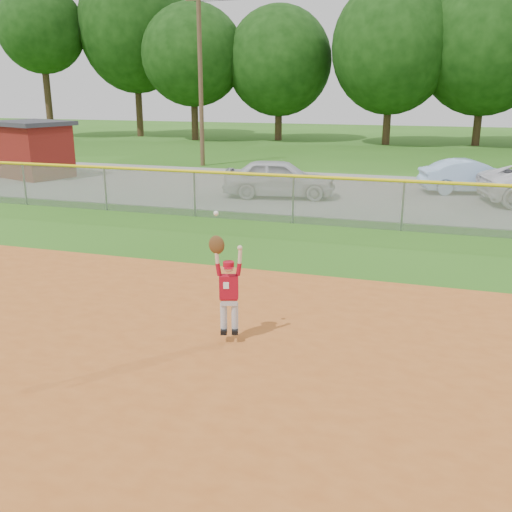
% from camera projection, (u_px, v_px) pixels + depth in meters
% --- Properties ---
extents(ground, '(120.00, 120.00, 0.00)m').
position_uv_depth(ground, '(140.00, 364.00, 8.85)').
color(ground, '#295D15').
rests_on(ground, ground).
extents(clay_infield, '(24.00, 16.00, 0.04)m').
position_uv_depth(clay_infield, '(5.00, 487.00, 6.10)').
color(clay_infield, '#AA551E').
rests_on(clay_infield, ground).
extents(parking_strip, '(44.00, 10.00, 0.03)m').
position_uv_depth(parking_strip, '(327.00, 191.00, 23.50)').
color(parking_strip, slate).
rests_on(parking_strip, ground).
extents(car_white_a, '(4.54, 2.45, 1.47)m').
position_uv_depth(car_white_a, '(279.00, 178.00, 21.99)').
color(car_white_a, silver).
rests_on(car_white_a, parking_strip).
extents(car_blue, '(4.25, 2.47, 1.32)m').
position_uv_depth(car_blue, '(472.00, 176.00, 22.84)').
color(car_blue, '#99BCE5').
rests_on(car_blue, parking_strip).
extents(utility_shed, '(4.20, 3.72, 2.63)m').
position_uv_depth(utility_shed, '(33.00, 149.00, 26.76)').
color(utility_shed, '#60130D').
rests_on(utility_shed, ground).
extents(outfield_fence, '(40.06, 0.10, 1.55)m').
position_uv_depth(outfield_fence, '(293.00, 196.00, 17.76)').
color(outfield_fence, gray).
rests_on(outfield_fence, ground).
extents(power_lines, '(19.40, 0.24, 9.00)m').
position_uv_depth(power_lines, '(374.00, 75.00, 27.38)').
color(power_lines, '#4C3823').
rests_on(power_lines, ground).
extents(tree_line, '(62.37, 13.00, 14.43)m').
position_uv_depth(tree_line, '(399.00, 38.00, 41.13)').
color(tree_line, '#422D1C').
rests_on(tree_line, ground).
extents(ballplayer, '(0.55, 0.30, 2.07)m').
position_uv_depth(ballplayer, '(227.00, 285.00, 9.31)').
color(ballplayer, silver).
rests_on(ballplayer, ground).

